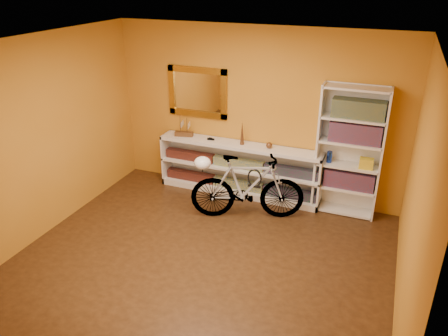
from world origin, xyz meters
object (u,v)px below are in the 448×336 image
at_px(bookcase, 349,152).
at_px(helmet, 202,163).
at_px(console_unit, 239,169).
at_px(bicycle, 247,187).

height_order(bookcase, helmet, bookcase).
bearing_deg(console_unit, bicycle, -60.94).
relative_size(bookcase, bicycle, 1.15).
bearing_deg(bicycle, bookcase, -81.64).
bearing_deg(helmet, bicycle, 19.94).
xyz_separation_m(console_unit, helmet, (-0.23, -0.87, 0.43)).
xyz_separation_m(bookcase, helmet, (-1.86, -0.90, -0.10)).
xyz_separation_m(console_unit, bicycle, (0.37, -0.66, 0.06)).
bearing_deg(bookcase, console_unit, -179.12).
bearing_deg(bookcase, bicycle, -151.70).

